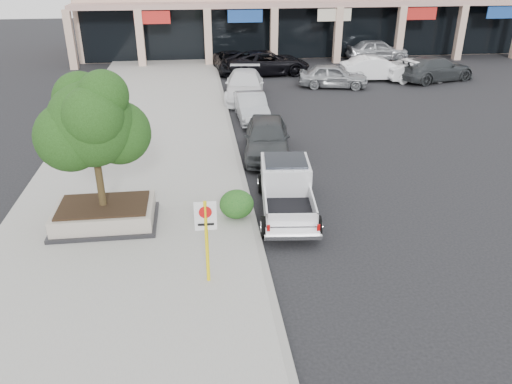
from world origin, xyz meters
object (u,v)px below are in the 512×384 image
Objects in this scene: lot_car_b at (377,68)px; lot_car_e at (378,50)px; curb_car_d at (233,62)px; no_parking_sign at (206,231)px; curb_car_a at (267,137)px; planter at (105,214)px; planter_tree at (97,123)px; pickup_truck at (287,191)px; lot_car_f at (419,71)px; lot_car_d at (267,63)px; curb_car_b at (251,107)px; curb_car_c at (245,86)px; lot_car_c at (435,69)px; lot_car_a at (333,76)px.

lot_car_e is (2.42, 6.70, 0.03)m from lot_car_b.
lot_car_b is (9.46, -3.71, 0.08)m from curb_car_d.
no_parking_sign is 9.52m from curb_car_a.
planter_tree reaches higher than planter.
pickup_truck is 1.12× the size of lot_car_f.
lot_car_d reaches higher than lot_car_f.
planter is 25.25m from lot_car_f.
curb_car_b is (2.75, 14.09, -0.95)m from no_parking_sign.
curb_car_c is 1.12× the size of lot_car_e.
lot_car_b reaches higher than curb_car_d.
lot_car_e is at bearing 54.84° from planter.
curb_car_c reaches higher than curb_car_b.
curb_car_d is at bearing 54.52° from lot_car_c.
curb_car_c is at bearing -94.04° from curb_car_d.
lot_car_d is at bearing 75.63° from curb_car_b.
pickup_truck is at bearing 173.06° from lot_car_a.
curb_car_a is 0.83× the size of lot_car_c.
planter_tree is 30.65m from lot_car_e.
lot_car_b reaches higher than planter.
pickup_truck is 17.54m from lot_car_a.
lot_car_b is at bearing 50.36° from planter_tree.
no_parking_sign is 26.62m from lot_car_c.
lot_car_f is at bearing 60.83° from pickup_truck.
lot_car_c is at bearing 50.51° from curb_car_a.
curb_car_d is at bearing 75.26° from planter.
pickup_truck is at bearing 154.82° from lot_car_e.
planter_tree is at bearing 142.18° from lot_car_b.
no_parking_sign is 32.08m from lot_car_e.
no_parking_sign reaches higher than lot_car_a.
lot_car_d is at bearing 76.95° from curb_car_c.
lot_car_f is at bearing -24.77° from curb_car_d.
curb_car_d is at bearing 97.51° from curb_car_c.
curb_car_c is at bearing 102.29° from lot_car_f.
lot_car_f is at bearing 44.63° from planter_tree.
lot_car_f is at bearing 20.60° from curb_car_c.
lot_car_c is at bearing -22.88° from curb_car_d.
planter_tree is 0.73× the size of curb_car_c.
lot_car_e is 1.12× the size of lot_car_f.
curb_car_a is at bearing 145.72° from lot_car_b.
lot_car_c reaches higher than lot_car_a.
curb_car_d is at bearing 70.41° from lot_car_b.
curb_car_d is at bearing 68.47° from lot_car_f.
lot_car_e reaches higher than lot_car_a.
lot_car_e reaches higher than lot_car_b.
curb_car_c is 0.97× the size of lot_car_c.
lot_car_c is 11.42m from lot_car_d.
planter_tree reaches higher than curb_car_b.
curb_car_a reaches higher than lot_car_f.
planter_tree is at bearing 145.27° from lot_car_e.
curb_car_b is 18.70m from lot_car_e.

